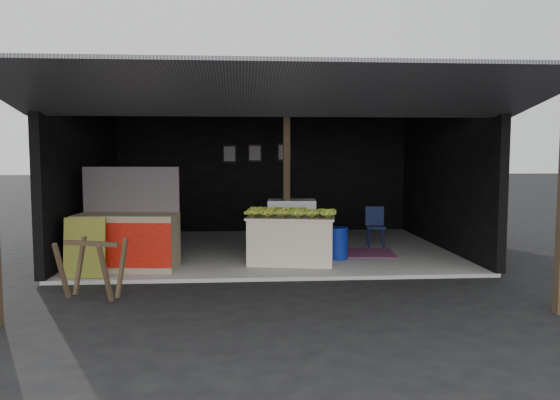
{
  "coord_description": "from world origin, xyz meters",
  "views": [
    {
      "loc": [
        -0.55,
        -8.1,
        1.95
      ],
      "look_at": [
        0.15,
        1.56,
        1.1
      ],
      "focal_mm": 35.0,
      "sensor_mm": 36.0,
      "label": 1
    }
  ],
  "objects": [
    {
      "name": "green_signboard",
      "position": [
        -2.9,
        0.2,
        0.52
      ],
      "size": [
        0.61,
        0.18,
        0.91
      ],
      "primitive_type": "cube",
      "rotation": [
        -0.16,
        0.0,
        0.0
      ],
      "color": "black",
      "rests_on": "concrete_slab"
    },
    {
      "name": "water_barrel",
      "position": [
        1.16,
        1.36,
        0.33
      ],
      "size": [
        0.37,
        0.37,
        0.54
      ],
      "primitive_type": "cylinder",
      "color": "navy",
      "rests_on": "concrete_slab"
    },
    {
      "name": "neighbor_stall",
      "position": [
        -2.39,
        0.78,
        0.56
      ],
      "size": [
        1.66,
        0.87,
        1.65
      ],
      "rotation": [
        0.0,
        0.0,
        -0.1
      ],
      "color": "#998466",
      "rests_on": "concrete_slab"
    },
    {
      "name": "picture_frames",
      "position": [
        -0.17,
        4.89,
        1.93
      ],
      "size": [
        1.62,
        0.04,
        0.46
      ],
      "color": "black",
      "rests_on": "shophouse"
    },
    {
      "name": "concrete_slab",
      "position": [
        0.0,
        2.5,
        0.03
      ],
      "size": [
        7.0,
        5.0,
        0.06
      ],
      "primitive_type": "cube",
      "color": "gray",
      "rests_on": "ground"
    },
    {
      "name": "banana_pile",
      "position": [
        0.31,
        1.08,
        0.95
      ],
      "size": [
        1.48,
        1.04,
        0.16
      ],
      "primitive_type": null,
      "rotation": [
        0.0,
        0.0,
        -0.18
      ],
      "color": "gold",
      "rests_on": "banana_table"
    },
    {
      "name": "ground",
      "position": [
        0.0,
        0.0,
        0.0
      ],
      "size": [
        80.0,
        80.0,
        0.0
      ],
      "primitive_type": "plane",
      "color": "black",
      "rests_on": "ground"
    },
    {
      "name": "sawhorse",
      "position": [
        -2.51,
        -0.84,
        0.49
      ],
      "size": [
        0.88,
        0.87,
        0.78
      ],
      "rotation": [
        0.0,
        0.0,
        -0.33
      ],
      "color": "#453422",
      "rests_on": "ground"
    },
    {
      "name": "banana_table",
      "position": [
        0.31,
        1.08,
        0.47
      ],
      "size": [
        1.61,
        1.15,
        0.81
      ],
      "rotation": [
        0.0,
        0.0,
        -0.18
      ],
      "color": "beige",
      "rests_on": "concrete_slab"
    },
    {
      "name": "white_crate",
      "position": [
        0.42,
        2.09,
        0.56
      ],
      "size": [
        0.94,
        0.68,
        1.0
      ],
      "rotation": [
        0.0,
        0.0,
        -0.09
      ],
      "color": "white",
      "rests_on": "concrete_slab"
    },
    {
      "name": "plastic_chair",
      "position": [
        2.16,
        2.66,
        0.52
      ],
      "size": [
        0.41,
        0.41,
        0.79
      ],
      "rotation": [
        0.0,
        0.0,
        -0.11
      ],
      "color": "#0B153D",
      "rests_on": "concrete_slab"
    },
    {
      "name": "shophouse",
      "position": [
        0.0,
        2.82,
        2.1
      ],
      "size": [
        7.4,
        7.29,
        3.02
      ],
      "color": "black",
      "rests_on": "ground"
    },
    {
      "name": "magenta_rug",
      "position": [
        1.57,
        1.91,
        0.07
      ],
      "size": [
        1.6,
        1.16,
        0.01
      ],
      "primitive_type": "cube",
      "rotation": [
        0.0,
        0.0,
        -0.11
      ],
      "color": "#7E1C63",
      "rests_on": "concrete_slab"
    }
  ]
}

